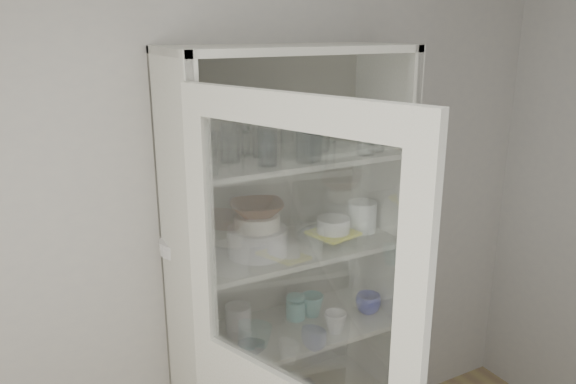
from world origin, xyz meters
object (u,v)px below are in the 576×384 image
cream_bowl (257,221)px  glass_platter (333,236)px  plate_stack_front (258,241)px  teal_jar (296,308)px  goblet_2 (309,124)px  mug_white (335,322)px  terracotta_bowl (257,209)px  measuring_cups (249,347)px  white_canister (238,320)px  goblet_3 (329,126)px  mug_teal (312,305)px  white_ramekin (333,225)px  pantry_cabinet (281,305)px  plate_stack_back (187,245)px  yellow_trivet (333,233)px  grey_bowl_stack (362,216)px  mug_blue (368,304)px  goblet_0 (242,134)px  goblet_1 (248,133)px

cream_bowl → glass_platter: size_ratio=0.59×
plate_stack_front → teal_jar: (0.23, 0.07, -0.40)m
goblet_2 → mug_white: goblet_2 is taller
cream_bowl → terracotta_bowl: 0.06m
glass_platter → mug_white: size_ratio=3.12×
goblet_2 → cream_bowl: 0.50m
measuring_cups → white_canister: (0.02, 0.15, 0.05)m
goblet_3 → mug_teal: bearing=-146.9°
goblet_2 → white_ramekin: (0.04, -0.15, -0.43)m
terracotta_bowl → goblet_3: bearing=18.7°
goblet_3 → measuring_cups: 1.03m
pantry_cabinet → cream_bowl: (-0.16, -0.09, 0.46)m
plate_stack_front → teal_jar: bearing=18.3°
cream_bowl → mug_white: size_ratio=1.85×
cream_bowl → mug_teal: size_ratio=1.69×
mug_white → measuring_cups: mug_white is taller
plate_stack_back → mug_teal: 0.68m
terracotta_bowl → white_canister: bearing=128.7°
plate_stack_front → cream_bowl: 0.09m
plate_stack_back → yellow_trivet: size_ratio=1.23×
pantry_cabinet → grey_bowl_stack: pantry_cabinet is taller
yellow_trivet → teal_jar: yellow_trivet is taller
plate_stack_back → mug_blue: bearing=-14.6°
mug_blue → goblet_0: bearing=178.8°
pantry_cabinet → teal_jar: (0.07, -0.02, -0.03)m
plate_stack_front → mug_white: (0.32, -0.12, -0.41)m
yellow_trivet → mug_teal: bearing=133.2°
yellow_trivet → white_ramekin: 0.04m
goblet_2 → cream_bowl: (-0.33, -0.14, -0.35)m
plate_stack_back → mug_teal: (0.56, -0.10, -0.38)m
teal_jar → measuring_cups: 0.34m
white_ramekin → white_canister: 0.59m
terracotta_bowl → teal_jar: 0.59m
goblet_3 → glass_platter: goblet_3 is taller
plate_stack_back → white_canister: size_ratio=1.67×
white_ramekin → measuring_cups: white_ramekin is taller
pantry_cabinet → mug_blue: size_ratio=17.77×
terracotta_bowl → plate_stack_front: bearing=180.0°
teal_jar → white_canister: 0.29m
goblet_1 → mug_white: goblet_1 is taller
goblet_0 → glass_platter: goblet_0 is taller
pantry_cabinet → plate_stack_back: pantry_cabinet is taller
white_ramekin → mug_blue: 0.46m
yellow_trivet → measuring_cups: bearing=-171.8°
goblet_3 → pantry_cabinet: bearing=-168.2°
glass_platter → white_ramekin: (0.00, 0.00, 0.05)m
goblet_3 → grey_bowl_stack: goblet_3 is taller
white_ramekin → mug_white: size_ratio=1.46×
plate_stack_front → grey_bowl_stack: size_ratio=1.78×
white_ramekin → measuring_cups: 0.64m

